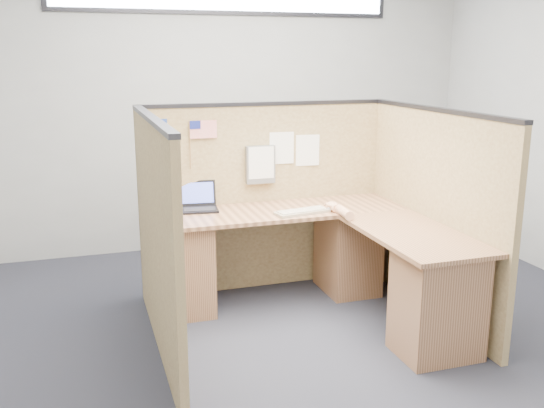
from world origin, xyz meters
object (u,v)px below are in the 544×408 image
object	(u,v)px
keyboard	(302,212)
mouse	(332,208)
l_desk	(319,265)
laptop	(197,203)

from	to	relation	value
keyboard	mouse	size ratio (longest dim) A/B	4.20
keyboard	mouse	xyz separation A→B (m)	(0.24, 0.01, 0.01)
l_desk	laptop	world-z (taller)	laptop
l_desk	laptop	bearing A→B (deg)	142.34
keyboard	mouse	world-z (taller)	mouse
l_desk	mouse	size ratio (longest dim) A/B	18.57
laptop	keyboard	world-z (taller)	laptop
laptop	keyboard	xyz separation A→B (m)	(0.72, -0.37, -0.04)
laptop	mouse	bearing A→B (deg)	-14.12
keyboard	mouse	bearing A→B (deg)	-8.17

